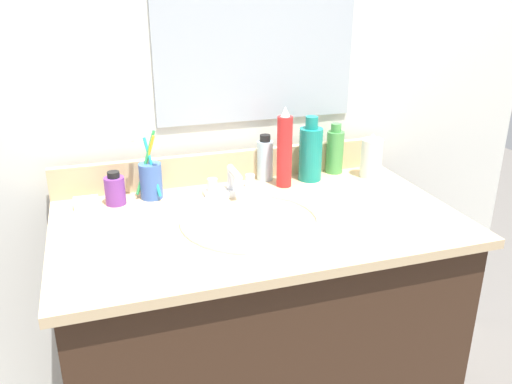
{
  "coord_description": "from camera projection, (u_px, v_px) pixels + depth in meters",
  "views": [
    {
      "loc": [
        -0.38,
        -1.17,
        1.33
      ],
      "look_at": [
        -0.01,
        0.0,
        0.84
      ],
      "focal_mm": 37.14,
      "sensor_mm": 36.0,
      "label": 1
    }
  ],
  "objects": [
    {
      "name": "countertop",
      "position": [
        258.0,
        221.0,
        1.35
      ],
      "size": [
        1.02,
        0.59,
        0.02
      ],
      "primitive_type": "cube",
      "color": "#D1B284",
      "rests_on": "vanity_cabinet"
    },
    {
      "name": "bottle_cream_purple",
      "position": [
        115.0,
        190.0,
        1.41
      ],
      "size": [
        0.05,
        0.05,
        0.09
      ],
      "color": "#7A3899",
      "rests_on": "countertop"
    },
    {
      "name": "bottle_gel_clear",
      "position": [
        265.0,
        159.0,
        1.58
      ],
      "size": [
        0.05,
        0.05,
        0.14
      ],
      "color": "silver",
      "rests_on": "countertop"
    },
    {
      "name": "bottle_lotion_white",
      "position": [
        371.0,
        157.0,
        1.61
      ],
      "size": [
        0.06,
        0.06,
        0.14
      ],
      "color": "white",
      "rests_on": "countertop"
    },
    {
      "name": "mirror_panel",
      "position": [
        257.0,
        23.0,
        1.49
      ],
      "size": [
        0.6,
        0.01,
        0.56
      ],
      "primitive_type": "cube",
      "color": "#B2BCC6"
    },
    {
      "name": "vanity_cabinet",
      "position": [
        258.0,
        345.0,
        1.49
      ],
      "size": [
        0.98,
        0.54,
        0.75
      ],
      "primitive_type": "cube",
      "color": "#382316",
      "rests_on": "ground_plane"
    },
    {
      "name": "backsplash",
      "position": [
        229.0,
        166.0,
        1.58
      ],
      "size": [
        1.02,
        0.02,
        0.09
      ],
      "primitive_type": "cube",
      "color": "#D1B284",
      "rests_on": "countertop"
    },
    {
      "name": "back_wall",
      "position": [
        225.0,
        209.0,
        1.7
      ],
      "size": [
        2.12,
        0.04,
        1.3
      ],
      "primitive_type": "cube",
      "color": "silver",
      "rests_on": "ground_plane"
    },
    {
      "name": "bottle_spray_red",
      "position": [
        284.0,
        150.0,
        1.51
      ],
      "size": [
        0.04,
        0.04,
        0.24
      ],
      "color": "red",
      "rests_on": "countertop"
    },
    {
      "name": "bottle_toner_green",
      "position": [
        335.0,
        151.0,
        1.64
      ],
      "size": [
        0.05,
        0.05,
        0.16
      ],
      "color": "#4C9E4C",
      "rests_on": "countertop"
    },
    {
      "name": "sink_basin",
      "position": [
        253.0,
        231.0,
        1.34
      ],
      "size": [
        0.37,
        0.37,
        0.11
      ],
      "color": "white",
      "rests_on": "countertop"
    },
    {
      "name": "faucet",
      "position": [
        232.0,
        184.0,
        1.49
      ],
      "size": [
        0.16,
        0.1,
        0.08
      ],
      "color": "silver",
      "rests_on": "countertop"
    },
    {
      "name": "cup_blue_plastic",
      "position": [
        151.0,
        179.0,
        1.45
      ],
      "size": [
        0.08,
        0.07,
        0.19
      ],
      "color": "#3F66B7",
      "rests_on": "countertop"
    },
    {
      "name": "soap_bar",
      "position": [
        86.0,
        203.0,
        1.41
      ],
      "size": [
        0.06,
        0.04,
        0.02
      ],
      "primitive_type": "cube",
      "color": "white",
      "rests_on": "countertop"
    },
    {
      "name": "bottle_mouthwash_teal",
      "position": [
        311.0,
        152.0,
        1.57
      ],
      "size": [
        0.07,
        0.07,
        0.19
      ],
      "color": "teal",
      "rests_on": "countertop"
    }
  ]
}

